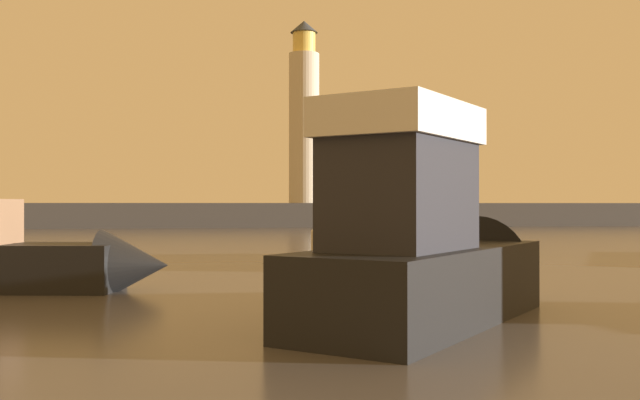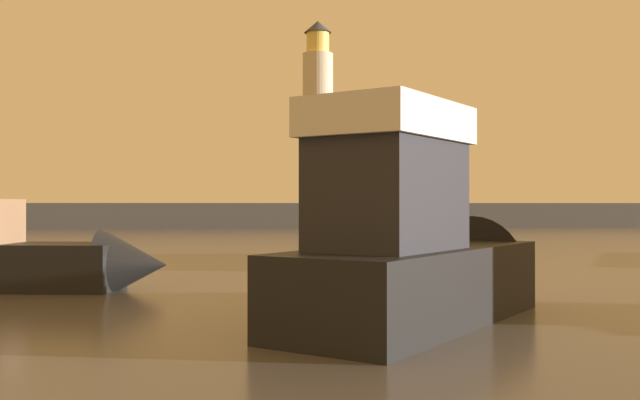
{
  "view_description": "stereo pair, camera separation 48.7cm",
  "coord_description": "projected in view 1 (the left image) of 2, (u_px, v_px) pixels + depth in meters",
  "views": [
    {
      "loc": [
        -3.95,
        -2.29,
        1.96
      ],
      "look_at": [
        -1.16,
        15.67,
        2.07
      ],
      "focal_mm": 40.53,
      "sensor_mm": 36.0,
      "label": 1
    },
    {
      "loc": [
        -3.47,
        -2.35,
        1.96
      ],
      "look_at": [
        -1.16,
        15.67,
        2.07
      ],
      "focal_mm": 40.53,
      "sensor_mm": 36.0,
      "label": 2
    }
  ],
  "objects": [
    {
      "name": "motorboat_2",
      "position": [
        26.0,
        260.0,
        16.31
      ],
      "size": [
        6.82,
        2.79,
        2.3
      ],
      "color": "black",
      "rests_on": "ground_plane"
    },
    {
      "name": "breakwater",
      "position": [
        254.0,
        215.0,
        62.85
      ],
      "size": [
        84.56,
        5.77,
        2.06
      ],
      "primitive_type": "cube",
      "color": "#423F3D",
      "rests_on": "ground_plane"
    },
    {
      "name": "motorboat_3",
      "position": [
        350.0,
        237.0,
        24.45
      ],
      "size": [
        3.65,
        7.88,
        2.8
      ],
      "color": "beige",
      "rests_on": "ground_plane"
    },
    {
      "name": "lighthouse",
      "position": [
        304.0,
        117.0,
        63.58
      ],
      "size": [
        2.68,
        2.68,
        16.09
      ],
      "color": "beige",
      "rests_on": "breakwater"
    },
    {
      "name": "motorboat_4",
      "position": [
        439.0,
        251.0,
        12.4
      ],
      "size": [
        6.49,
        7.06,
        3.87
      ],
      "color": "black",
      "rests_on": "ground_plane"
    },
    {
      "name": "ground_plane",
      "position": [
        296.0,
        247.0,
        32.85
      ],
      "size": [
        220.0,
        220.0,
        0.0
      ],
      "primitive_type": "plane",
      "color": "#4C4742"
    }
  ]
}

